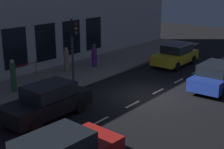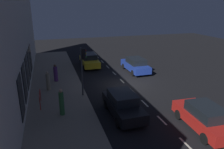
{
  "view_description": "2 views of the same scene",
  "coord_description": "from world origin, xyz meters",
  "px_view_note": "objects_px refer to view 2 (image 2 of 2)",
  "views": [
    {
      "loc": [
        -8.61,
        14.22,
        6.07
      ],
      "look_at": [
        0.99,
        2.06,
        1.54
      ],
      "focal_mm": 50.81,
      "sensor_mm": 36.0,
      "label": 1
    },
    {
      "loc": [
        6.71,
        17.63,
        7.24
      ],
      "look_at": [
        1.89,
        1.81,
        1.76
      ],
      "focal_mm": 34.29,
      "sensor_mm": 36.0,
      "label": 2
    }
  ],
  "objects_px": {
    "parked_car_0": "(204,117)",
    "pedestrian_0": "(62,103)",
    "traffic_light": "(83,63)",
    "parked_car_1": "(135,65)",
    "parked_car_2": "(123,104)",
    "parked_car_3": "(89,60)",
    "pedestrian_1": "(48,81)",
    "pedestrian_2": "(56,73)"
  },
  "relations": [
    {
      "from": "pedestrian_0",
      "to": "pedestrian_2",
      "type": "height_order",
      "value": "pedestrian_0"
    },
    {
      "from": "traffic_light",
      "to": "pedestrian_2",
      "type": "height_order",
      "value": "traffic_light"
    },
    {
      "from": "parked_car_3",
      "to": "pedestrian_2",
      "type": "xyz_separation_m",
      "value": [
        4.17,
        4.51,
        0.13
      ]
    },
    {
      "from": "parked_car_3",
      "to": "pedestrian_0",
      "type": "distance_m",
      "value": 12.11
    },
    {
      "from": "traffic_light",
      "to": "parked_car_0",
      "type": "relative_size",
      "value": 0.88
    },
    {
      "from": "pedestrian_1",
      "to": "pedestrian_2",
      "type": "distance_m",
      "value": 2.2
    },
    {
      "from": "traffic_light",
      "to": "pedestrian_1",
      "type": "xyz_separation_m",
      "value": [
        2.76,
        -1.99,
        -1.95
      ]
    },
    {
      "from": "traffic_light",
      "to": "pedestrian_2",
      "type": "xyz_separation_m",
      "value": [
        2.03,
        -4.06,
        -1.95
      ]
    },
    {
      "from": "pedestrian_2",
      "to": "pedestrian_0",
      "type": "bearing_deg",
      "value": -165.43
    },
    {
      "from": "parked_car_3",
      "to": "parked_car_2",
      "type": "bearing_deg",
      "value": 90.06
    },
    {
      "from": "parked_car_1",
      "to": "parked_car_2",
      "type": "height_order",
      "value": "same"
    },
    {
      "from": "traffic_light",
      "to": "parked_car_3",
      "type": "relative_size",
      "value": 0.92
    },
    {
      "from": "parked_car_1",
      "to": "parked_car_2",
      "type": "xyz_separation_m",
      "value": [
        4.64,
        8.81,
        -0.0
      ]
    },
    {
      "from": "parked_car_1",
      "to": "pedestrian_2",
      "type": "bearing_deg",
      "value": -174.26
    },
    {
      "from": "pedestrian_1",
      "to": "parked_car_2",
      "type": "bearing_deg",
      "value": -19.04
    },
    {
      "from": "pedestrian_0",
      "to": "pedestrian_2",
      "type": "xyz_separation_m",
      "value": [
        0.05,
        -6.88,
        -0.11
      ]
    },
    {
      "from": "traffic_light",
      "to": "parked_car_3",
      "type": "bearing_deg",
      "value": -104.02
    },
    {
      "from": "parked_car_1",
      "to": "traffic_light",
      "type": "bearing_deg",
      "value": -143.47
    },
    {
      "from": "traffic_light",
      "to": "parked_car_2",
      "type": "distance_m",
      "value": 4.75
    },
    {
      "from": "parked_car_3",
      "to": "pedestrian_1",
      "type": "relative_size",
      "value": 2.58
    },
    {
      "from": "parked_car_1",
      "to": "pedestrian_2",
      "type": "xyz_separation_m",
      "value": [
        8.66,
        0.98,
        0.12
      ]
    },
    {
      "from": "parked_car_0",
      "to": "pedestrian_1",
      "type": "height_order",
      "value": "pedestrian_1"
    },
    {
      "from": "parked_car_3",
      "to": "pedestrian_2",
      "type": "distance_m",
      "value": 6.14
    },
    {
      "from": "parked_car_2",
      "to": "pedestrian_1",
      "type": "height_order",
      "value": "pedestrian_1"
    },
    {
      "from": "parked_car_0",
      "to": "parked_car_3",
      "type": "distance_m",
      "value": 15.91
    },
    {
      "from": "traffic_light",
      "to": "pedestrian_0",
      "type": "bearing_deg",
      "value": 54.95
    },
    {
      "from": "parked_car_0",
      "to": "pedestrian_0",
      "type": "height_order",
      "value": "pedestrian_0"
    },
    {
      "from": "parked_car_3",
      "to": "pedestrian_2",
      "type": "bearing_deg",
      "value": 47.97
    },
    {
      "from": "traffic_light",
      "to": "pedestrian_0",
      "type": "distance_m",
      "value": 3.91
    },
    {
      "from": "traffic_light",
      "to": "parked_car_0",
      "type": "xyz_separation_m",
      "value": [
        -6.06,
        6.85,
        -2.08
      ]
    },
    {
      "from": "parked_car_2",
      "to": "parked_car_3",
      "type": "distance_m",
      "value": 12.35
    },
    {
      "from": "traffic_light",
      "to": "pedestrian_0",
      "type": "height_order",
      "value": "traffic_light"
    },
    {
      "from": "pedestrian_0",
      "to": "pedestrian_1",
      "type": "relative_size",
      "value": 1.11
    },
    {
      "from": "parked_car_0",
      "to": "parked_car_3",
      "type": "relative_size",
      "value": 1.05
    },
    {
      "from": "traffic_light",
      "to": "parked_car_3",
      "type": "height_order",
      "value": "traffic_light"
    },
    {
      "from": "pedestrian_1",
      "to": "pedestrian_0",
      "type": "bearing_deg",
      "value": -49.31
    },
    {
      "from": "parked_car_1",
      "to": "parked_car_3",
      "type": "relative_size",
      "value": 1.05
    },
    {
      "from": "pedestrian_0",
      "to": "traffic_light",
      "type": "bearing_deg",
      "value": 32.62
    },
    {
      "from": "parked_car_0",
      "to": "parked_car_3",
      "type": "height_order",
      "value": "same"
    },
    {
      "from": "parked_car_0",
      "to": "pedestrian_0",
      "type": "distance_m",
      "value": 8.99
    },
    {
      "from": "parked_car_0",
      "to": "pedestrian_0",
      "type": "xyz_separation_m",
      "value": [
        8.03,
        -4.03,
        0.23
      ]
    },
    {
      "from": "parked_car_2",
      "to": "pedestrian_0",
      "type": "relative_size",
      "value": 2.37
    }
  ]
}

